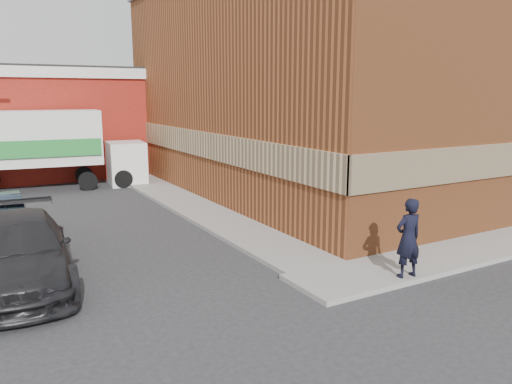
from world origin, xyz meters
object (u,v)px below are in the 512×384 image
suv_b (18,252)px  box_truck (53,144)px  man (408,238)px  brick_building (342,84)px

suv_b → box_truck: box_truck is taller
man → box_truck: box_truck is taller
box_truck → man: bearing=-65.7°
brick_building → man: (-6.52, -10.55, -3.64)m
man → suv_b: man is taller
brick_building → box_truck: size_ratio=2.49×
brick_building → suv_b: 16.09m
brick_building → box_truck: (-11.81, 5.64, -2.65)m
box_truck → brick_building: bearing=-19.3°
brick_building → box_truck: 13.35m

